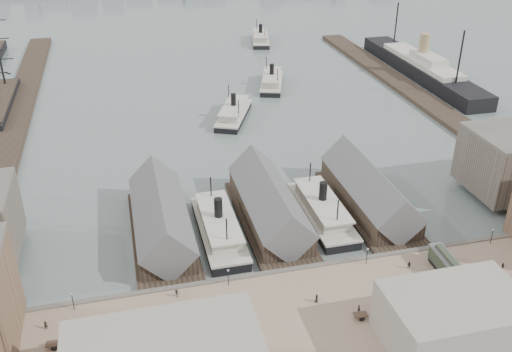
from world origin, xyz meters
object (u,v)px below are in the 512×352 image
object	(u,v)px
ferry_docked_west	(219,227)
ocean_steamer	(421,67)
horse_cart_right	(369,314)
horse_cart_left	(65,342)
horse_cart_center	(235,314)
tram	(447,266)

from	to	relation	value
ferry_docked_west	ocean_steamer	size ratio (longest dim) A/B	0.34
horse_cart_right	ferry_docked_west	bearing A→B (deg)	34.66
horse_cart_left	horse_cart_center	world-z (taller)	horse_cart_left
ocean_steamer	horse_cart_right	xyz separation A→B (m)	(-83.35, -134.19, -1.07)
tram	horse_cart_center	size ratio (longest dim) A/B	2.33
ocean_steamer	horse_cart_right	size ratio (longest dim) A/B	19.35
ferry_docked_west	horse_cart_right	size ratio (longest dim) A/B	6.54
ferry_docked_west	horse_cart_left	distance (m)	44.83
ferry_docked_west	ocean_steamer	world-z (taller)	ocean_steamer
tram	horse_cart_center	world-z (taller)	tram
tram	ferry_docked_west	bearing A→B (deg)	148.54
tram	horse_cart_center	xyz separation A→B (m)	(-45.10, -2.10, -1.26)
tram	horse_cart_center	bearing A→B (deg)	-175.18
ferry_docked_west	horse_cart_left	world-z (taller)	ferry_docked_west
horse_cart_center	horse_cart_right	xyz separation A→B (m)	(24.35, -5.92, -0.05)
horse_cart_left	horse_cart_right	distance (m)	55.24
ocean_steamer	horse_cart_left	xyz separation A→B (m)	(-138.24, -128.05, -1.02)
horse_cart_left	horse_cart_right	size ratio (longest dim) A/B	1.03
ferry_docked_west	horse_cart_center	distance (m)	30.41
ferry_docked_west	ocean_steamer	bearing A→B (deg)	43.02
ferry_docked_west	horse_cart_left	xyz separation A→B (m)	(-33.24, -30.07, 0.30)
ferry_docked_west	horse_cart_center	bearing A→B (deg)	-95.09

